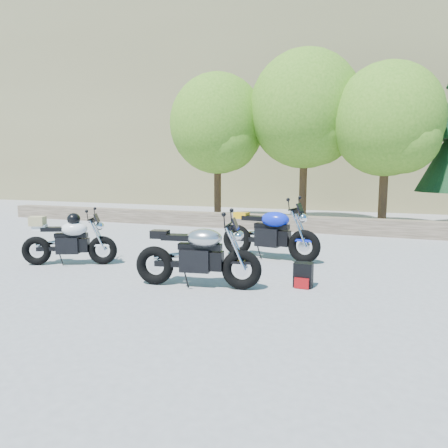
{
  "coord_description": "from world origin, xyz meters",
  "views": [
    {
      "loc": [
        3.51,
        -7.45,
        1.94
      ],
      "look_at": [
        0.2,
        1.0,
        0.75
      ],
      "focal_mm": 32.0,
      "sensor_mm": 36.0,
      "label": 1
    }
  ],
  "objects_px": {
    "backpack": "(303,275)",
    "silver_bike": "(198,256)",
    "white_bike": "(69,240)",
    "blue_bike": "(270,234)"
  },
  "relations": [
    {
      "from": "silver_bike",
      "to": "blue_bike",
      "type": "distance_m",
      "value": 2.63
    },
    {
      "from": "blue_bike",
      "to": "silver_bike",
      "type": "bearing_deg",
      "value": -93.9
    },
    {
      "from": "silver_bike",
      "to": "blue_bike",
      "type": "xyz_separation_m",
      "value": [
        0.56,
        2.57,
        0.04
      ]
    },
    {
      "from": "silver_bike",
      "to": "blue_bike",
      "type": "bearing_deg",
      "value": 67.73
    },
    {
      "from": "white_bike",
      "to": "blue_bike",
      "type": "distance_m",
      "value": 4.31
    },
    {
      "from": "silver_bike",
      "to": "white_bike",
      "type": "relative_size",
      "value": 1.17
    },
    {
      "from": "white_bike",
      "to": "backpack",
      "type": "distance_m",
      "value": 4.88
    },
    {
      "from": "backpack",
      "to": "silver_bike",
      "type": "bearing_deg",
      "value": -158.21
    },
    {
      "from": "backpack",
      "to": "blue_bike",
      "type": "bearing_deg",
      "value": 120.38
    },
    {
      "from": "white_bike",
      "to": "blue_bike",
      "type": "height_order",
      "value": "blue_bike"
    }
  ]
}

